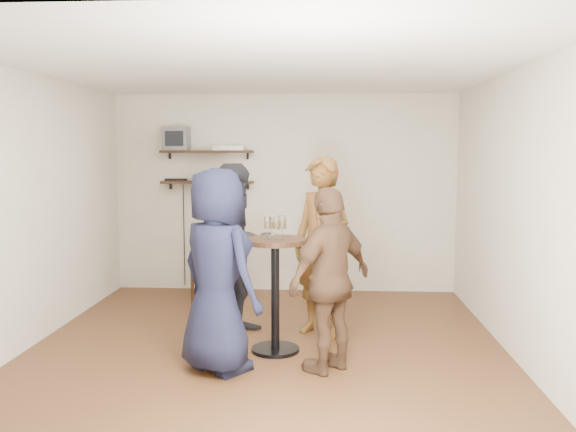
% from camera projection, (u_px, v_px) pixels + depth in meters
% --- Properties ---
extents(room, '(4.58, 5.08, 2.68)m').
position_uv_depth(room, '(265.00, 213.00, 5.58)').
color(room, '#412015').
rests_on(room, ground).
extents(shelf_upper, '(1.20, 0.25, 0.04)m').
position_uv_depth(shelf_upper, '(207.00, 152.00, 7.94)').
color(shelf_upper, black).
rests_on(shelf_upper, room).
extents(shelf_lower, '(1.20, 0.25, 0.04)m').
position_uv_depth(shelf_lower, '(208.00, 182.00, 7.98)').
color(shelf_lower, black).
rests_on(shelf_lower, room).
extents(crt_monitor, '(0.32, 0.30, 0.30)m').
position_uv_depth(crt_monitor, '(177.00, 139.00, 7.94)').
color(crt_monitor, '#59595B').
rests_on(crt_monitor, shelf_upper).
extents(dvd_deck, '(0.40, 0.24, 0.06)m').
position_uv_depth(dvd_deck, '(229.00, 148.00, 7.91)').
color(dvd_deck, silver).
rests_on(dvd_deck, shelf_upper).
extents(radio, '(0.22, 0.10, 0.10)m').
position_uv_depth(radio, '(204.00, 177.00, 7.98)').
color(radio, black).
rests_on(radio, shelf_lower).
extents(power_strip, '(0.30, 0.05, 0.03)m').
position_uv_depth(power_strip, '(176.00, 180.00, 8.05)').
color(power_strip, black).
rests_on(power_strip, shelf_lower).
extents(side_table, '(0.56, 0.56, 0.61)m').
position_uv_depth(side_table, '(212.00, 261.00, 7.51)').
color(side_table, black).
rests_on(side_table, room).
extents(vase_lilies, '(0.20, 0.20, 1.00)m').
position_uv_depth(vase_lilies, '(211.00, 227.00, 7.47)').
color(vase_lilies, white).
rests_on(vase_lilies, side_table).
extents(drinks_table, '(0.58, 0.58, 1.06)m').
position_uv_depth(drinks_table, '(275.00, 279.00, 5.62)').
color(drinks_table, black).
rests_on(drinks_table, room).
extents(wine_glass_fl, '(0.07, 0.07, 0.21)m').
position_uv_depth(wine_glass_fl, '(268.00, 224.00, 5.55)').
color(wine_glass_fl, silver).
rests_on(wine_glass_fl, drinks_table).
extents(wine_glass_fr, '(0.07, 0.07, 0.22)m').
position_uv_depth(wine_glass_fr, '(282.00, 223.00, 5.52)').
color(wine_glass_fr, silver).
rests_on(wine_glass_fr, drinks_table).
extents(wine_glass_bl, '(0.06, 0.06, 0.19)m').
position_uv_depth(wine_glass_bl, '(272.00, 224.00, 5.64)').
color(wine_glass_bl, silver).
rests_on(wine_glass_bl, drinks_table).
extents(wine_glass_br, '(0.06, 0.06, 0.19)m').
position_uv_depth(wine_glass_br, '(276.00, 225.00, 5.56)').
color(wine_glass_br, silver).
rests_on(wine_glass_br, drinks_table).
extents(person_plaid, '(0.79, 0.75, 1.81)m').
position_uv_depth(person_plaid, '(321.00, 247.00, 6.11)').
color(person_plaid, '#B42514').
rests_on(person_plaid, room).
extents(person_dark, '(1.07, 1.04, 1.74)m').
position_uv_depth(person_dark, '(238.00, 249.00, 6.16)').
color(person_dark, black).
rests_on(person_dark, room).
extents(person_navy, '(1.00, 0.96, 1.73)m').
position_uv_depth(person_navy, '(217.00, 271.00, 5.11)').
color(person_navy, black).
rests_on(person_navy, room).
extents(person_brown, '(0.91, 0.94, 1.57)m').
position_uv_depth(person_brown, '(331.00, 280.00, 5.11)').
color(person_brown, '#4B3120').
rests_on(person_brown, room).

